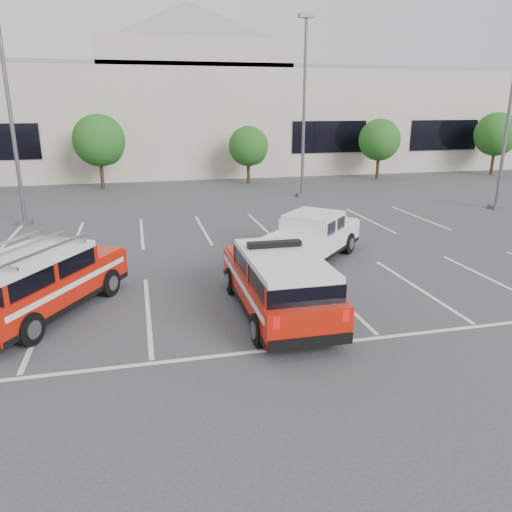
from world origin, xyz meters
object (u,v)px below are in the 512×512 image
Objects in this scene: tree_mid_right at (249,148)px; fire_chief_suv at (278,287)px; tree_right at (380,141)px; ladder_suv at (39,286)px; tree_mid_left at (101,142)px; white_pickup at (308,244)px; light_pole_right at (509,109)px; light_pole_left at (10,109)px; tree_far_right at (497,136)px; light_pole_mid at (304,108)px; convention_building at (168,113)px.

fire_chief_suv is (-4.40, -22.96, -1.72)m from tree_mid_right.
tree_right is 0.81× the size of ladder_suv.
ladder_suv is (-6.14, 1.42, 0.03)m from fire_chief_suv.
tree_mid_left is 1.10× the size of tree_right.
tree_mid_left is 20.44m from white_pickup.
tree_mid_left is 24.23m from light_pole_right.
light_pole_left is (-3.09, -10.05, 2.14)m from tree_mid_left.
light_pole_mid is (-18.09, -6.05, 2.14)m from tree_far_right.
light_pole_left reaches higher than tree_mid_right.
tree_mid_left reaches higher than fire_chief_suv.
light_pole_right reaches higher than tree_mid_right.
light_pole_mid is at bearing -66.74° from convention_building.
convention_building reaches higher than tree_far_right.
tree_mid_left and tree_far_right have the same top height.
tree_mid_left is (-5.09, -9.82, -1.68)m from convention_building.
light_pole_right is (24.00, -2.00, 0.00)m from light_pole_left.
tree_mid_right is at bearing 37.50° from light_pole_left.
light_pole_mid is at bearing -161.52° from tree_far_right.
light_pole_mid is 1.92× the size of white_pickup.
convention_building is at bearing 110.29° from ladder_suv.
light_pole_right is at bearing -85.69° from tree_right.
convention_building is at bearing 67.61° from light_pole_left.
light_pole_left is 14.70m from white_pickup.
tree_mid_left reaches higher than tree_mid_right.
ladder_suv is at bearing -156.13° from light_pole_right.
convention_building reaches higher than white_pickup.
convention_building is 11.00× the size of ladder_suv.
ladder_suv is at bearing 167.09° from fire_chief_suv.
tree_right is 10.38m from light_pole_mid.
tree_right is (20.00, -0.00, -0.27)m from tree_mid_left.
light_pole_right is at bearing -47.83° from tree_mid_right.
white_pickup is at bearing -38.25° from light_pole_left.
light_pole_left is at bearing -142.50° from tree_mid_right.
convention_building reaches higher than light_pole_left.
light_pole_right reaches higher than tree_far_right.
convention_building is 13.58× the size of tree_right.
white_pickup is (2.81, -28.53, -4.04)m from convention_building.
convention_building is at bearing 113.26° from light_pole_mid.
light_pole_left is at bearing -165.07° from light_pole_mid.
tree_far_right is at bearing 0.00° from tree_right.
tree_far_right is at bearing 52.96° from light_pole_right.
tree_mid_right is 0.39× the size of light_pole_left.
tree_mid_right is 16.72m from light_pole_left.
tree_far_right reaches higher than ladder_suv.
ladder_suv is (-8.44, -2.83, 0.13)m from white_pickup.
light_pole_right reaches higher than fire_chief_suv.
tree_far_right is 19.19m from light_pole_mid.
white_pickup is at bearing -96.42° from tree_mid_right.
light_pole_left is 1.89× the size of fire_chief_suv.
ladder_suv is (-5.63, -31.36, -3.91)m from convention_building.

